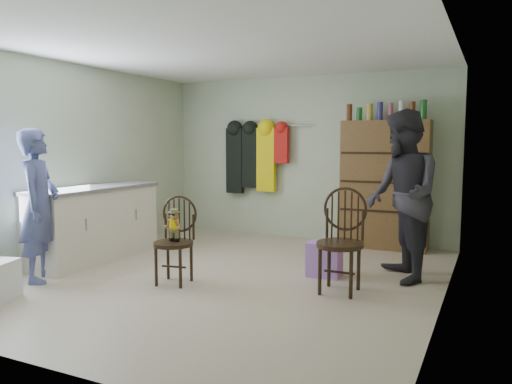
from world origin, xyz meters
The scene contains 10 objects.
ground_plane centered at (0.00, 0.00, 0.00)m, with size 5.00×5.00×0.00m, color beige.
room_walls centered at (0.00, 0.53, 1.58)m, with size 5.00×5.00×5.00m.
counter centered at (-1.95, 0.00, 0.47)m, with size 0.64×1.86×0.94m.
chair_front centered at (-0.40, -0.43, 0.53)m, with size 0.48×0.48×0.93m.
chair_far centered at (1.28, 0.05, 0.56)m, with size 0.48×0.48×1.05m.
striped_bag centered at (0.95, 0.52, 0.19)m, with size 0.37×0.28×0.39m, color #E572CD.
person_left centered at (-1.77, -0.99, 0.83)m, with size 0.60×0.40×1.65m, color #4E568F.
person_right centered at (1.75, 0.71, 0.93)m, with size 0.90×0.70×1.86m, color #2D2B33.
dresser centered at (1.25, 2.30, 0.91)m, with size 1.20×0.39×2.06m.
coat_rack centered at (-0.83, 2.38, 1.25)m, with size 1.42×0.12×1.09m.
Camera 1 is at (2.64, -4.77, 1.52)m, focal length 35.00 mm.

